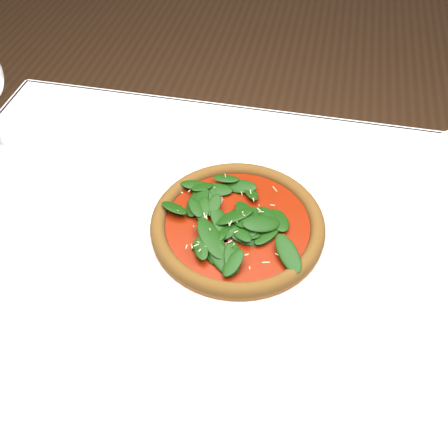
# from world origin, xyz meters

# --- Properties ---
(ground) EXTENTS (6.00, 6.00, 0.00)m
(ground) POSITION_xyz_m (0.00, 0.00, 0.00)
(ground) COLOR brown
(ground) RESTS_ON ground
(dining_table) EXTENTS (1.21, 0.81, 0.75)m
(dining_table) POSITION_xyz_m (0.00, 0.00, 0.65)
(dining_table) COLOR white
(dining_table) RESTS_ON ground
(plate) EXTENTS (0.34, 0.34, 0.01)m
(plate) POSITION_xyz_m (-0.03, 0.04, 0.76)
(plate) COLOR white
(plate) RESTS_ON dining_table
(pizza) EXTENTS (0.33, 0.33, 0.04)m
(pizza) POSITION_xyz_m (-0.03, 0.04, 0.78)
(pizza) COLOR #9C6225
(pizza) RESTS_ON plate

